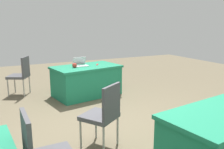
{
  "coord_description": "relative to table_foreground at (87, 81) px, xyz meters",
  "views": [
    {
      "loc": [
        1.58,
        3.25,
        1.75
      ],
      "look_at": [
        -0.14,
        -0.22,
        0.9
      ],
      "focal_mm": 38.08,
      "sensor_mm": 36.0,
      "label": 1
    }
  ],
  "objects": [
    {
      "name": "table_foreground",
      "position": [
        0.0,
        0.0,
        0.0
      ],
      "size": [
        1.7,
        1.17,
        0.73
      ],
      "rotation": [
        0.0,
        0.0,
        0.17
      ],
      "color": "#1E7A56",
      "rests_on": "ground"
    },
    {
      "name": "table_back_left",
      "position": [
        -0.43,
        3.53,
        -0.0
      ],
      "size": [
        1.68,
        1.03,
        0.73
      ],
      "rotation": [
        0.0,
        0.0,
        0.14
      ],
      "color": "#1E7A56",
      "rests_on": "ground"
    },
    {
      "name": "scissors_red",
      "position": [
        -0.31,
        -0.06,
        0.37
      ],
      "size": [
        0.12,
        0.17,
        0.01
      ],
      "primitive_type": "cube",
      "rotation": [
        0.0,
        0.0,
        1.04
      ],
      "color": "red",
      "rests_on": "table_foreground"
    },
    {
      "name": "laptop_silver",
      "position": [
        0.11,
        -0.08,
        0.4
      ],
      "size": [
        0.32,
        0.29,
        0.21
      ],
      "rotation": [
        0.0,
        0.0,
        -0.01
      ],
      "color": "silver",
      "rests_on": "table_foreground"
    },
    {
      "name": "chair_aisle",
      "position": [
        1.42,
        -0.73,
        0.17
      ],
      "size": [
        0.59,
        0.59,
        0.95
      ],
      "rotation": [
        0.0,
        0.0,
        4.23
      ],
      "color": "#9E9993",
      "rests_on": "ground"
    },
    {
      "name": "chair_back_row",
      "position": [
        0.67,
        2.48,
        0.17
      ],
      "size": [
        0.61,
        0.61,
        0.94
      ],
      "rotation": [
        0.0,
        0.0,
        3.72
      ],
      "color": "#9E9993",
      "rests_on": "ground"
    },
    {
      "name": "yarn_ball",
      "position": [
        0.31,
        0.08,
        0.42
      ],
      "size": [
        0.11,
        0.11,
        0.11
      ],
      "primitive_type": "sphere",
      "color": "#B2382D",
      "rests_on": "table_foreground"
    },
    {
      "name": "ground_plane",
      "position": [
        0.36,
        2.05,
        -0.37
      ],
      "size": [
        14.4,
        14.4,
        0.0
      ],
      "primitive_type": "plane",
      "color": "brown"
    }
  ]
}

